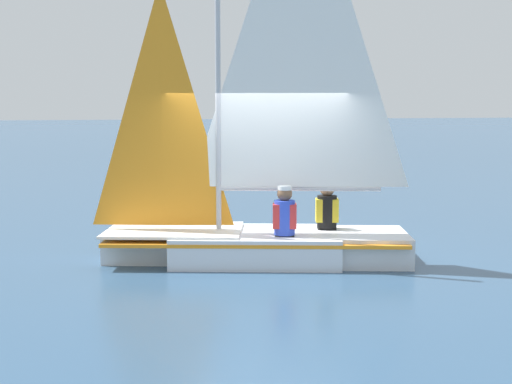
% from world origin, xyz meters
% --- Properties ---
extents(ground_plane, '(260.00, 260.00, 0.00)m').
position_xyz_m(ground_plane, '(0.00, 0.00, 0.00)').
color(ground_plane, '#2D4C6B').
extents(sailboat_main, '(3.00, 4.66, 6.13)m').
position_xyz_m(sailboat_main, '(-0.02, -0.05, 0.89)').
color(sailboat_main, silver).
rests_on(sailboat_main, ground_plane).
extents(sailor_helm, '(0.39, 0.41, 1.16)m').
position_xyz_m(sailor_helm, '(-0.43, -0.29, 0.63)').
color(sailor_helm, black).
rests_on(sailor_helm, ground_plane).
extents(sailor_crew, '(0.39, 0.41, 1.16)m').
position_xyz_m(sailor_crew, '(-0.11, -1.11, 0.63)').
color(sailor_crew, black).
rests_on(sailor_crew, ground_plane).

